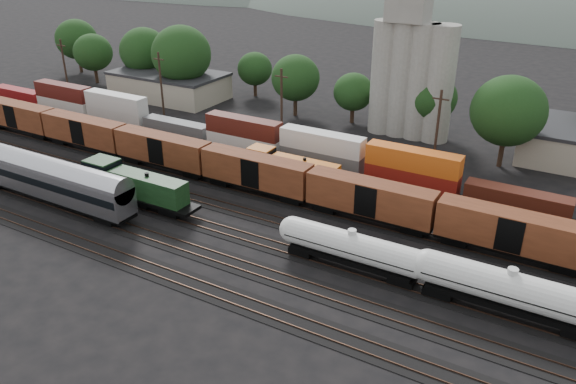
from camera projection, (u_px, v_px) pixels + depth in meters
The scene contains 13 objects.
ground at pixel (275, 220), 65.48m from camera, with size 600.00×600.00×0.00m, color black.
tracks at pixel (275, 220), 65.46m from camera, with size 180.00×33.20×0.20m.
green_locomotive at pixel (129, 184), 68.40m from camera, with size 17.62×3.11×4.66m.
tank_car_a at pixel (351, 247), 55.16m from camera, with size 16.03×2.87×4.20m.
tank_car_b at pixel (509, 290), 48.38m from camera, with size 17.43×3.12×4.57m.
passenger_coach at pixel (46, 177), 67.93m from camera, with size 26.22×3.23×5.95m.
orange_locomotive at pixel (287, 167), 74.22m from camera, with size 15.84×2.64×3.96m.
boxcar_string at pixel (207, 160), 74.10m from camera, with size 122.80×2.90×4.20m.
container_wall at pixel (420, 175), 70.47m from camera, with size 174.08×2.60×5.80m.
grain_silo at pixel (411, 67), 87.35m from camera, with size 13.40×5.00×29.00m.
industrial_sheds at pixel (425, 125), 88.99m from camera, with size 119.38×17.26×5.10m.
tree_band at pixel (373, 85), 92.27m from camera, with size 163.88×23.35×14.45m.
utility_poles at pixel (354, 119), 80.04m from camera, with size 122.20×0.36×12.00m.
Camera 1 is at (30.12, -49.25, 31.13)m, focal length 35.00 mm.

